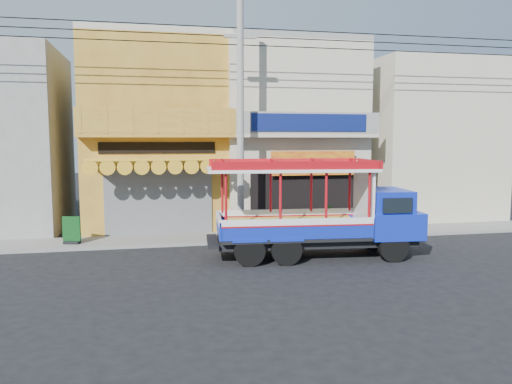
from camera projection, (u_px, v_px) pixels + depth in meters
ground at (290, 262)px, 15.88m from camera, size 90.00×90.00×0.00m
sidewalk at (263, 236)px, 19.76m from camera, size 30.00×2.00×0.12m
shophouse_left at (157, 134)px, 22.38m from camera, size 6.00×7.50×8.24m
shophouse_right at (286, 134)px, 23.60m from camera, size 6.00×6.75×8.24m
party_pilaster at (234, 136)px, 19.97m from camera, size 0.35×0.30×8.00m
filler_building_right at (420, 141)px, 25.08m from camera, size 6.00×6.00×7.60m
utility_pole at (244, 108)px, 18.38m from camera, size 28.00×0.26×9.00m
songthaew_truck at (330, 210)px, 16.41m from camera, size 7.07×2.79×3.23m
green_sign at (72, 232)px, 18.01m from camera, size 0.65×0.43×1.00m
potted_plant_a at (299, 220)px, 20.14m from camera, size 1.20×1.18×1.01m
potted_plant_c at (328, 218)px, 20.48m from camera, size 0.73×0.73×1.12m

